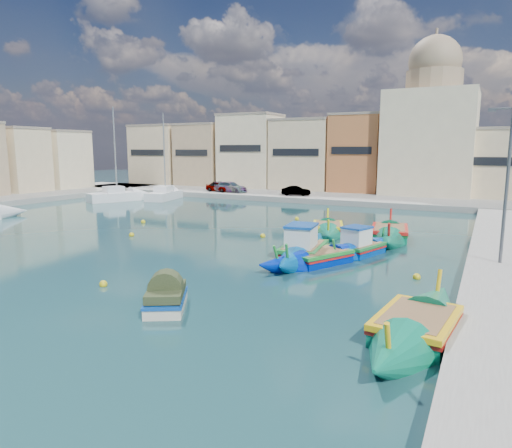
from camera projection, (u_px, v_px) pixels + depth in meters
The scene contains 16 objects.
ground at pixel (142, 259), 25.12m from camera, with size 160.00×160.00×0.00m, color #122F36.
north_quay at pixel (327, 198), 53.14m from camera, with size 80.00×8.00×0.60m, color gray.
north_townhouses at pixel (400, 157), 55.83m from camera, with size 83.20×7.87×10.19m.
church_block at pixel (431, 128), 54.32m from camera, with size 10.00×10.00×19.10m.
quay_street_lamp at pixel (506, 185), 21.81m from camera, with size 1.18×0.16×8.00m.
parked_cars at pixel (239, 188), 56.62m from camera, with size 14.26×2.19×1.30m.
luzzu_turquoise_cabin at pixel (303, 251), 25.51m from camera, with size 3.25×9.60×3.02m.
luzzu_blue_cabin at pixel (360, 249), 26.33m from camera, with size 3.86×7.37×2.54m.
luzzu_cyan_mid at pixel (389, 234), 30.90m from camera, with size 3.87×9.83×2.83m.
luzzu_green at pixel (328, 230), 32.83m from camera, with size 4.43×8.12×2.49m.
luzzu_blue_south at pixel (319, 259), 24.27m from camera, with size 5.40×8.29×2.40m.
luzzu_cyan_south at pixel (416, 329), 14.76m from camera, with size 3.09×8.81×2.68m.
tender_near at pixel (166, 299), 17.35m from camera, with size 2.56×2.98×1.29m.
yacht_north at pixel (170, 195), 55.92m from camera, with size 4.06×8.49×10.92m.
yacht_midnorth at pixel (128, 196), 53.63m from camera, with size 5.73×8.38×11.53m.
mooring_buoys at pixel (223, 239), 30.22m from camera, with size 22.75×22.05×0.36m.
Camera 1 is at (16.78, -18.87, 6.06)m, focal length 32.00 mm.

